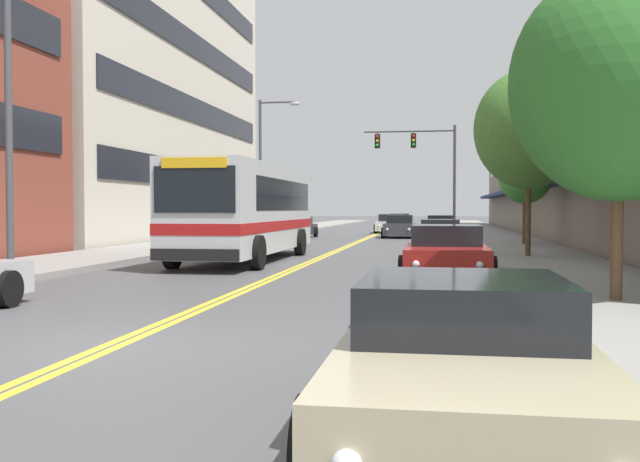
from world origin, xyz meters
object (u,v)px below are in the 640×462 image
(car_slate_blue_moving_lead, at_px, (400,222))
(street_tree_right_near, at_px, (619,83))
(traffic_signal_mast, at_px, (424,158))
(car_red_parked_right_far, at_px, (446,254))
(car_navy_parked_left_mid, at_px, (268,231))
(street_tree_right_far, at_px, (525,174))
(car_beige_parked_right_foreground, at_px, (463,363))
(city_bus, at_px, (248,208))
(street_lamp_left_far, at_px, (266,157))
(car_dark_grey_moving_second, at_px, (400,227))
(car_white_moving_third, at_px, (391,224))
(street_tree_right_mid, at_px, (529,129))
(street_lamp_left_near, at_px, (19,77))
(car_charcoal_parked_left_far, at_px, (297,228))
(car_black_parked_right_mid, at_px, (441,227))
(car_champagne_parked_right_end, at_px, (440,235))

(car_slate_blue_moving_lead, height_order, street_tree_right_near, street_tree_right_near)
(car_slate_blue_moving_lead, distance_m, traffic_signal_mast, 13.49)
(car_red_parked_right_far, distance_m, traffic_signal_mast, 28.82)
(car_navy_parked_left_mid, xyz_separation_m, street_tree_right_near, (11.56, -22.11, 3.33))
(car_red_parked_right_far, height_order, street_tree_right_far, street_tree_right_far)
(car_beige_parked_right_foreground, relative_size, street_tree_right_near, 0.74)
(city_bus, xyz_separation_m, street_lamp_left_far, (-2.73, 13.87, 2.74))
(car_dark_grey_moving_second, bearing_deg, street_tree_right_far, -58.88)
(car_white_moving_third, relative_size, street_tree_right_near, 0.76)
(city_bus, xyz_separation_m, car_red_parked_right_far, (6.60, -5.65, -1.16))
(city_bus, distance_m, traffic_signal_mast, 23.70)
(street_tree_right_mid, relative_size, street_tree_right_far, 1.41)
(car_white_moving_third, bearing_deg, city_bus, -96.21)
(street_lamp_left_near, distance_m, street_tree_right_near, 12.36)
(car_beige_parked_right_foreground, relative_size, car_slate_blue_moving_lead, 0.92)
(car_slate_blue_moving_lead, distance_m, street_lamp_left_far, 22.67)
(street_lamp_left_far, bearing_deg, traffic_signal_mast, 47.21)
(car_charcoal_parked_left_far, distance_m, street_lamp_left_near, 27.92)
(car_black_parked_right_mid, xyz_separation_m, car_champagne_parked_right_end, (-0.09, -12.31, -0.03))
(car_red_parked_right_far, distance_m, car_champagne_parked_right_end, 13.84)
(city_bus, distance_m, car_champagne_parked_right_end, 10.52)
(car_charcoal_parked_left_far, bearing_deg, car_red_parked_right_far, -70.51)
(city_bus, xyz_separation_m, street_tree_right_mid, (9.42, 1.47, 2.65))
(car_champagne_parked_right_end, distance_m, street_tree_right_near, 19.10)
(car_charcoal_parked_left_far, xyz_separation_m, car_beige_parked_right_foreground, (8.58, -36.62, -0.01))
(car_dark_grey_moving_second, bearing_deg, street_lamp_left_near, -103.50)
(car_charcoal_parked_left_far, xyz_separation_m, street_tree_right_mid, (11.42, -17.19, 3.86))
(car_beige_parked_right_foreground, xyz_separation_m, car_red_parked_right_far, (0.03, 12.31, 0.06))
(car_charcoal_parked_left_far, distance_m, car_white_moving_third, 10.70)
(car_dark_grey_moving_second, bearing_deg, city_bus, -101.77)
(street_tree_right_far, bearing_deg, car_red_parked_right_far, -103.50)
(street_lamp_left_far, bearing_deg, car_white_moving_third, 67.84)
(city_bus, relative_size, car_white_moving_third, 2.40)
(car_champagne_parked_right_end, bearing_deg, car_navy_parked_left_mid, 157.59)
(city_bus, bearing_deg, street_tree_right_near, -47.63)
(car_red_parked_right_far, xyz_separation_m, street_tree_right_near, (2.87, -4.73, 3.30))
(city_bus, height_order, car_charcoal_parked_left_far, city_bus)
(street_tree_right_near, bearing_deg, street_lamp_left_near, 173.28)
(traffic_signal_mast, distance_m, street_lamp_left_far, 12.19)
(car_black_parked_right_mid, bearing_deg, traffic_signal_mast, 114.33)
(city_bus, height_order, car_dark_grey_moving_second, city_bus)
(car_black_parked_right_mid, xyz_separation_m, car_red_parked_right_far, (0.01, -26.15, 0.01))
(car_navy_parked_left_mid, height_order, car_champagne_parked_right_end, car_champagne_parked_right_end)
(car_black_parked_right_mid, relative_size, car_red_parked_right_far, 0.92)
(street_tree_right_far, bearing_deg, car_black_parked_right_mid, 108.96)
(street_tree_right_mid, bearing_deg, car_dark_grey_moving_second, 105.95)
(car_beige_parked_right_foreground, xyz_separation_m, car_white_moving_third, (-3.51, 46.05, 0.05))
(traffic_signal_mast, bearing_deg, street_tree_right_mid, -79.72)
(car_black_parked_right_mid, relative_size, street_tree_right_mid, 0.68)
(car_dark_grey_moving_second, xyz_separation_m, street_lamp_left_far, (-6.88, -6.03, 3.90))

